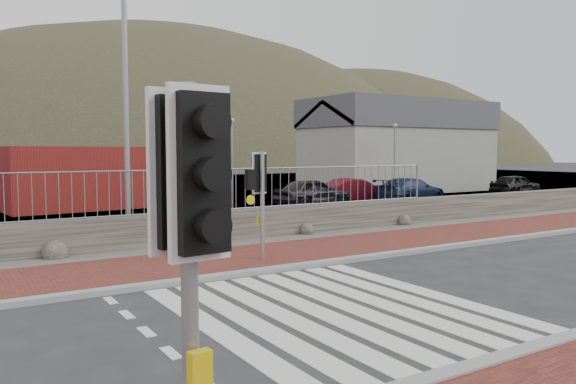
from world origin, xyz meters
TOP-DOWN VIEW (x-y plane):
  - ground at (0.00, 0.00)m, footprint 220.00×220.00m
  - sidewalk_far at (0.00, 4.50)m, footprint 40.00×3.00m
  - kerb_near at (0.00, -3.00)m, footprint 40.00×0.25m
  - kerb_far at (0.00, 3.00)m, footprint 40.00×0.25m
  - zebra_crossing at (-0.00, 0.00)m, footprint 4.62×5.60m
  - gravel_strip at (0.00, 6.50)m, footprint 40.00×1.50m
  - stone_wall at (0.00, 7.30)m, footprint 40.00×0.60m
  - railing at (0.00, 7.15)m, footprint 18.07×0.07m
  - quay at (0.00, 27.90)m, footprint 120.00×40.00m
  - harbor_building at (20.00, 19.90)m, footprint 12.20×6.20m
  - hills_backdrop at (6.74, 87.90)m, footprint 254.00×90.00m
  - traffic_signal_near at (-4.03, -3.75)m, footprint 0.46×0.31m
  - traffic_signal_far at (0.91, 4.08)m, footprint 0.63×0.25m
  - streetlight at (-0.91, 8.06)m, footprint 1.76×0.65m
  - shipping_container at (0.14, 18.86)m, footprint 6.96×3.46m
  - car_a at (9.45, 14.39)m, footprint 3.99×1.91m
  - car_b at (12.48, 14.99)m, footprint 3.72×1.42m
  - car_c at (15.02, 13.62)m, footprint 4.43×2.29m
  - car_e at (23.59, 13.70)m, footprint 3.64×1.66m

SIDE VIEW (x-z plane):
  - hills_backdrop at x=6.74m, z-range -73.05..26.95m
  - ground at x=0.00m, z-range 0.00..0.00m
  - quay at x=0.00m, z-range -0.25..0.25m
  - zebra_crossing at x=0.00m, z-range 0.00..0.01m
  - gravel_strip at x=0.00m, z-range 0.00..0.06m
  - sidewalk_far at x=0.00m, z-range 0.00..0.08m
  - kerb_near at x=0.00m, z-range -0.01..0.11m
  - kerb_far at x=0.00m, z-range -0.01..0.11m
  - stone_wall at x=0.00m, z-range 0.00..0.90m
  - car_b at x=12.48m, z-range 0.00..1.21m
  - car_e at x=23.59m, z-range 0.00..1.21m
  - car_c at x=15.02m, z-range 0.00..1.23m
  - car_a at x=9.45m, z-range 0.00..1.31m
  - shipping_container at x=0.14m, z-range 0.00..2.80m
  - railing at x=0.00m, z-range 1.21..2.43m
  - traffic_signal_far at x=0.91m, z-range 0.58..3.19m
  - traffic_signal_near at x=-4.03m, z-range 0.68..3.76m
  - harbor_building at x=20.00m, z-range 0.03..5.83m
  - streetlight at x=-0.91m, z-range 0.53..9.01m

